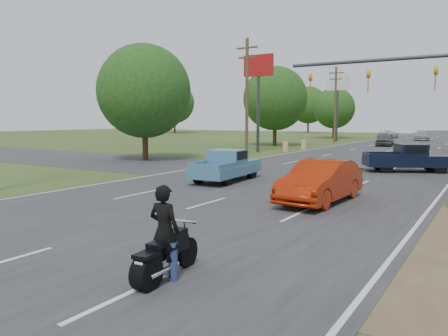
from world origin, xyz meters
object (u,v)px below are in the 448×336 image
Objects in this scene: blue_pickup at (227,165)px; motorcycle at (163,257)px; red_convertible at (321,182)px; rider at (164,235)px; navy_pickup at (411,158)px; distant_car_silver at (422,136)px; distant_car_grey at (385,140)px; distant_car_white at (388,134)px.

motorcycle is at bearing -68.00° from blue_pickup.
red_convertible is 0.97× the size of blue_pickup.
rider is 0.33× the size of navy_pickup.
motorcycle is at bearing -91.54° from distant_car_silver.
distant_car_silver is at bearing 82.98° from blue_pickup.
red_convertible is 2.68× the size of rider.
distant_car_grey reaches higher than motorcycle.
distant_car_silver is (1.77, 16.65, -0.03)m from distant_car_grey.
distant_car_grey is at bearing -101.30° from distant_car_silver.
blue_pickup reaches higher than distant_car_white.
red_convertible is 1.00× the size of distant_car_white.
blue_pickup is 0.97× the size of distant_car_silver.
motorcycle is 0.43m from rider.
red_convertible is 9.42m from motorcycle.
rider is 47.46m from distant_car_grey.
blue_pickup is at bearing 101.44° from distant_car_white.
distant_car_silver is at bearing 88.70° from motorcycle.
rider is 0.40× the size of distant_car_grey.
navy_pickup is at bearing -97.73° from rider.
rider is at bearing -67.93° from blue_pickup.
distant_car_white is (-4.31, 22.82, -0.10)m from distant_car_grey.
rider reaches higher than motorcycle.
rider is at bearing -91.54° from distant_car_silver.
distant_car_grey is at bearing 101.48° from red_convertible.
blue_pickup is 1.03× the size of distant_car_white.
motorcycle is (0.20, -9.41, -0.33)m from red_convertible.
rider reaches higher than red_convertible.
navy_pickup reaches higher than distant_car_white.
distant_car_grey is at bearing 108.23° from distant_car_white.
navy_pickup is (1.22, 12.19, 0.05)m from red_convertible.
distant_car_silver is (-4.12, 63.79, 0.27)m from motorcycle.
motorcycle is 0.39× the size of navy_pickup.
navy_pickup is at bearing -82.20° from distant_car_grey.
red_convertible is 0.95× the size of distant_car_silver.
red_convertible is 9.36m from rider.
red_convertible is at bearing 86.20° from motorcycle.
blue_pickup is 1.10× the size of distant_car_grey.
distant_car_white is at bearing -86.70° from rider.
red_convertible reaches higher than motorcycle.
distant_car_silver is at bearing 97.03° from red_convertible.
motorcycle is at bearing -90.22° from distant_car_grey.
blue_pickup is 0.92× the size of navy_pickup.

